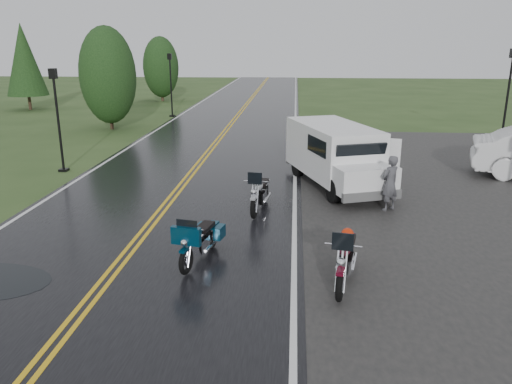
% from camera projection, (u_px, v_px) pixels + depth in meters
% --- Properties ---
extents(ground, '(120.00, 120.00, 0.00)m').
position_uv_depth(ground, '(126.00, 257.00, 11.28)').
color(ground, '#2D471E').
rests_on(ground, ground).
extents(road, '(8.00, 100.00, 0.04)m').
position_uv_depth(road, '(204.00, 158.00, 20.83)').
color(road, black).
rests_on(road, ground).
extents(motorcycle_red, '(1.19, 2.28, 1.28)m').
position_uv_depth(motorcycle_red, '(341.00, 272.00, 9.10)').
color(motorcycle_red, '#53091A').
rests_on(motorcycle_red, ground).
extents(motorcycle_teal, '(1.11, 2.08, 1.16)m').
position_uv_depth(motorcycle_teal, '(186.00, 250.00, 10.18)').
color(motorcycle_teal, '#052A3E').
rests_on(motorcycle_teal, ground).
extents(motorcycle_silver, '(1.02, 2.19, 1.25)m').
position_uv_depth(motorcycle_silver, '(254.00, 199.00, 13.41)').
color(motorcycle_silver, '#98999F').
rests_on(motorcycle_silver, ground).
extents(van_white, '(3.64, 5.66, 2.08)m').
position_uv_depth(van_white, '(335.00, 170.00, 14.72)').
color(van_white, white).
rests_on(van_white, ground).
extents(person_at_van, '(0.69, 0.66, 1.60)m').
position_uv_depth(person_at_van, '(390.00, 184.00, 14.14)').
color(person_at_van, '#49484D').
rests_on(person_at_van, ground).
extents(lamp_post_near_left, '(0.33, 0.33, 3.82)m').
position_uv_depth(lamp_post_near_left, '(58.00, 121.00, 18.25)').
color(lamp_post_near_left, black).
rests_on(lamp_post_near_left, ground).
extents(lamp_post_far_left, '(0.35, 0.35, 4.04)m').
position_uv_depth(lamp_post_far_left, '(171.00, 85.00, 32.01)').
color(lamp_post_far_left, black).
rests_on(lamp_post_far_left, ground).
extents(lamp_post_far_right, '(0.38, 0.38, 4.44)m').
position_uv_depth(lamp_post_far_right, '(507.00, 97.00, 23.32)').
color(lamp_post_far_right, black).
rests_on(lamp_post_far_right, ground).
extents(tree_left_mid, '(3.03, 3.03, 4.74)m').
position_uv_depth(tree_left_mid, '(109.00, 86.00, 27.19)').
color(tree_left_mid, '#1E3D19').
rests_on(tree_left_mid, ground).
extents(tree_left_far, '(2.86, 2.86, 4.40)m').
position_uv_depth(tree_left_far, '(161.00, 74.00, 40.58)').
color(tree_left_far, '#1E3D19').
rests_on(tree_left_far, ground).
extents(pine_left_far, '(2.80, 2.80, 5.84)m').
position_uv_depth(pine_left_far, '(25.00, 68.00, 35.12)').
color(pine_left_far, '#1E3D19').
rests_on(pine_left_far, ground).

